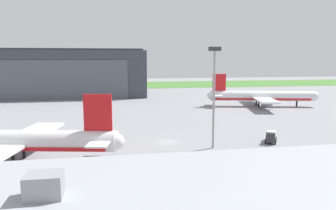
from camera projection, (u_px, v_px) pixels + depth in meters
The scene contains 7 objects.
ground_plane at pixel (167, 142), 67.53m from camera, with size 440.00×440.00×0.00m, color gray.
grass_field_strip at pixel (129, 85), 214.01m from camera, with size 440.00×56.00×0.08m, color #467933.
maintenance_hangar at pixel (69, 73), 153.58m from camera, with size 70.55×40.00×22.32m.
airliner_near_right at pixel (10, 141), 54.16m from camera, with size 38.82×32.78×11.67m.
airliner_far_left at pixel (262, 96), 117.26m from camera, with size 39.57×32.67×11.96m.
baggage_tug at pixel (271, 136), 67.09m from camera, with size 3.92×4.93×2.38m.
apron_light_mast at pixel (214, 90), 61.32m from camera, with size 2.40×0.50×19.69m.
Camera 1 is at (-11.24, -64.74, 17.42)m, focal length 34.16 mm.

